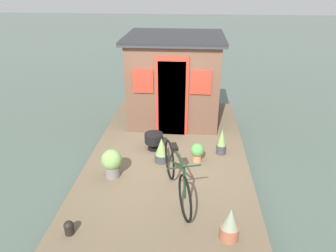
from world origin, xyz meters
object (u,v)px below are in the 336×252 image
at_px(houseboat_cabin, 174,79).
at_px(potted_plant_thyme, 230,224).
at_px(bicycle, 177,175).
at_px(potted_plant_lavender, 222,142).
at_px(potted_plant_fern, 162,151).
at_px(mooring_bollard, 69,227).
at_px(charcoal_grill, 154,139).
at_px(potted_plant_rosemary, 197,152).
at_px(potted_plant_succulent, 112,162).

distance_m(houseboat_cabin, potted_plant_thyme, 4.25).
height_order(bicycle, potted_plant_lavender, bicycle).
bearing_deg(potted_plant_thyme, potted_plant_fern, 30.35).
bearing_deg(mooring_bollard, charcoal_grill, -19.89).
relative_size(potted_plant_fern, charcoal_grill, 1.32).
xyz_separation_m(bicycle, mooring_bollard, (-0.99, 1.46, -0.29)).
relative_size(houseboat_cabin, potted_plant_thyme, 4.50).
distance_m(potted_plant_thyme, potted_plant_rosemary, 2.05).
xyz_separation_m(potted_plant_succulent, potted_plant_lavender, (0.98, -2.02, -0.03)).
xyz_separation_m(bicycle, potted_plant_fern, (1.03, 0.35, -0.15)).
bearing_deg(bicycle, potted_plant_fern, 18.56).
distance_m(potted_plant_lavender, charcoal_grill, 1.39).
height_order(bicycle, charcoal_grill, bicycle).
height_order(bicycle, potted_plant_rosemary, bicycle).
relative_size(houseboat_cabin, potted_plant_rosemary, 5.99).
relative_size(bicycle, potted_plant_rosemary, 4.61).
relative_size(houseboat_cabin, bicycle, 1.30).
bearing_deg(potted_plant_succulent, potted_plant_fern, -55.61).
relative_size(potted_plant_fern, potted_plant_rosemary, 1.35).
relative_size(potted_plant_rosemary, potted_plant_lavender, 0.70).
height_order(bicycle, mooring_bollard, bicycle).
height_order(bicycle, potted_plant_fern, bicycle).
bearing_deg(potted_plant_thyme, potted_plant_succulent, 55.48).
xyz_separation_m(bicycle, potted_plant_lavender, (1.44, -0.84, -0.14)).
bearing_deg(potted_plant_lavender, potted_plant_rosemary, 124.91).
distance_m(potted_plant_fern, potted_plant_rosemary, 0.70).
distance_m(houseboat_cabin, potted_plant_rosemary, 2.29).
bearing_deg(potted_plant_succulent, bicycle, -111.04).
relative_size(houseboat_cabin, potted_plant_lavender, 4.19).
height_order(houseboat_cabin, bicycle, houseboat_cabin).
height_order(potted_plant_thyme, potted_plant_lavender, potted_plant_lavender).
distance_m(houseboat_cabin, potted_plant_fern, 2.27).
bearing_deg(houseboat_cabin, potted_plant_lavender, -147.96).
xyz_separation_m(potted_plant_thyme, potted_plant_fern, (1.93, 1.13, 0.00)).
relative_size(potted_plant_fern, potted_plant_lavender, 0.94).
xyz_separation_m(charcoal_grill, mooring_bollard, (-2.51, 0.91, -0.14)).
bearing_deg(mooring_bollard, potted_plant_succulent, -10.73).
bearing_deg(potted_plant_succulent, potted_plant_lavender, -64.04).
bearing_deg(potted_plant_lavender, potted_plant_fern, 109.10).
bearing_deg(potted_plant_rosemary, bicycle, 162.57).
relative_size(houseboat_cabin, potted_plant_fern, 4.45).
xyz_separation_m(potted_plant_thyme, potted_plant_lavender, (2.34, -0.05, 0.02)).
distance_m(potted_plant_lavender, mooring_bollard, 3.35).
bearing_deg(potted_plant_rosemary, charcoal_grill, 65.29).
xyz_separation_m(potted_plant_fern, mooring_bollard, (-2.03, 1.12, -0.13)).
bearing_deg(potted_plant_lavender, mooring_bollard, 136.67).
bearing_deg(houseboat_cabin, potted_plant_succulent, 160.53).
xyz_separation_m(houseboat_cabin, potted_plant_thyme, (-4.05, -1.02, -0.81)).
bearing_deg(potted_plant_lavender, potted_plant_succulent, 115.96).
height_order(potted_plant_rosemary, mooring_bollard, potted_plant_rosemary).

